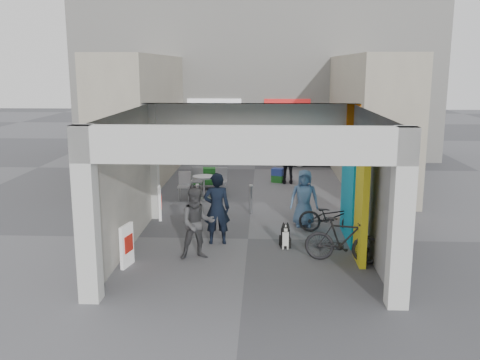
{
  "coord_description": "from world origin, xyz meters",
  "views": [
    {
      "loc": [
        0.4,
        -13.79,
        4.56
      ],
      "look_at": [
        -0.26,
        1.0,
        1.41
      ],
      "focal_mm": 40.0,
      "sensor_mm": 36.0,
      "label": 1
    }
  ],
  "objects_px": {
    "produce_stand": "(205,181)",
    "man_with_dog": "(217,208)",
    "cafe_set": "(201,187)",
    "man_elderly": "(304,198)",
    "white_van": "(321,151)",
    "bicycle_rear": "(343,240)",
    "man_crates": "(289,162)",
    "man_back_turned": "(197,223)",
    "bicycle_front": "(331,217)",
    "border_collie": "(285,237)"
  },
  "relations": [
    {
      "from": "man_with_dog",
      "to": "man_elderly",
      "type": "relative_size",
      "value": 1.14
    },
    {
      "from": "man_with_dog",
      "to": "bicycle_rear",
      "type": "distance_m",
      "value": 3.37
    },
    {
      "from": "cafe_set",
      "to": "man_back_turned",
      "type": "bearing_deg",
      "value": -84.19
    },
    {
      "from": "white_van",
      "to": "man_elderly",
      "type": "bearing_deg",
      "value": 171.9
    },
    {
      "from": "cafe_set",
      "to": "border_collie",
      "type": "distance_m",
      "value": 6.02
    },
    {
      "from": "produce_stand",
      "to": "man_crates",
      "type": "height_order",
      "value": "man_crates"
    },
    {
      "from": "cafe_set",
      "to": "man_elderly",
      "type": "bearing_deg",
      "value": -44.89
    },
    {
      "from": "cafe_set",
      "to": "bicycle_front",
      "type": "distance_m",
      "value": 5.77
    },
    {
      "from": "cafe_set",
      "to": "man_elderly",
      "type": "height_order",
      "value": "man_elderly"
    },
    {
      "from": "produce_stand",
      "to": "white_van",
      "type": "relative_size",
      "value": 0.31
    },
    {
      "from": "man_back_turned",
      "to": "border_collie",
      "type": "bearing_deg",
      "value": 6.7
    },
    {
      "from": "man_with_dog",
      "to": "bicycle_front",
      "type": "xyz_separation_m",
      "value": [
        3.11,
        1.02,
        -0.47
      ]
    },
    {
      "from": "bicycle_rear",
      "to": "border_collie",
      "type": "bearing_deg",
      "value": 66.53
    },
    {
      "from": "bicycle_front",
      "to": "bicycle_rear",
      "type": "height_order",
      "value": "bicycle_rear"
    },
    {
      "from": "bicycle_front",
      "to": "border_collie",
      "type": "bearing_deg",
      "value": 144.98
    },
    {
      "from": "cafe_set",
      "to": "man_elderly",
      "type": "distance_m",
      "value": 4.81
    },
    {
      "from": "produce_stand",
      "to": "man_elderly",
      "type": "distance_m",
      "value": 5.86
    },
    {
      "from": "man_with_dog",
      "to": "man_elderly",
      "type": "xyz_separation_m",
      "value": [
        2.39,
        1.69,
        -0.11
      ]
    },
    {
      "from": "man_elderly",
      "to": "bicycle_front",
      "type": "relative_size",
      "value": 0.92
    },
    {
      "from": "cafe_set",
      "to": "bicycle_rear",
      "type": "bearing_deg",
      "value": -56.94
    },
    {
      "from": "man_back_turned",
      "to": "produce_stand",
      "type": "bearing_deg",
      "value": 79.57
    },
    {
      "from": "cafe_set",
      "to": "bicycle_rear",
      "type": "height_order",
      "value": "bicycle_rear"
    },
    {
      "from": "produce_stand",
      "to": "border_collie",
      "type": "xyz_separation_m",
      "value": [
        2.8,
        -6.69,
        -0.03
      ]
    },
    {
      "from": "man_elderly",
      "to": "man_crates",
      "type": "height_order",
      "value": "man_crates"
    },
    {
      "from": "produce_stand",
      "to": "white_van",
      "type": "bearing_deg",
      "value": 38.06
    },
    {
      "from": "man_back_turned",
      "to": "man_crates",
      "type": "distance_m",
      "value": 8.93
    },
    {
      "from": "man_crates",
      "to": "bicycle_rear",
      "type": "height_order",
      "value": "man_crates"
    },
    {
      "from": "bicycle_rear",
      "to": "white_van",
      "type": "height_order",
      "value": "white_van"
    },
    {
      "from": "man_with_dog",
      "to": "bicycle_rear",
      "type": "xyz_separation_m",
      "value": [
        3.11,
        -1.25,
        -0.4
      ]
    },
    {
      "from": "man_back_turned",
      "to": "man_with_dog",
      "type": "bearing_deg",
      "value": 56.65
    },
    {
      "from": "man_back_turned",
      "to": "man_elderly",
      "type": "bearing_deg",
      "value": 30.37
    },
    {
      "from": "man_back_turned",
      "to": "white_van",
      "type": "xyz_separation_m",
      "value": [
        4.27,
        12.86,
        -0.22
      ]
    },
    {
      "from": "man_back_turned",
      "to": "man_crates",
      "type": "xyz_separation_m",
      "value": [
        2.56,
        8.56,
        -0.0
      ]
    },
    {
      "from": "man_with_dog",
      "to": "man_back_turned",
      "type": "bearing_deg",
      "value": 64.68
    },
    {
      "from": "man_back_turned",
      "to": "cafe_set",
      "type": "bearing_deg",
      "value": 80.46
    },
    {
      "from": "border_collie",
      "to": "man_with_dog",
      "type": "relative_size",
      "value": 0.37
    },
    {
      "from": "cafe_set",
      "to": "white_van",
      "type": "relative_size",
      "value": 0.43
    },
    {
      "from": "man_crates",
      "to": "bicycle_rear",
      "type": "xyz_separation_m",
      "value": [
        0.92,
        -8.66,
        -0.33
      ]
    },
    {
      "from": "man_elderly",
      "to": "bicycle_rear",
      "type": "bearing_deg",
      "value": -74.89
    },
    {
      "from": "produce_stand",
      "to": "border_collie",
      "type": "bearing_deg",
      "value": -76.33
    },
    {
      "from": "man_crates",
      "to": "produce_stand",
      "type": "bearing_deg",
      "value": 18.2
    },
    {
      "from": "man_back_turned",
      "to": "white_van",
      "type": "relative_size",
      "value": 0.46
    },
    {
      "from": "cafe_set",
      "to": "white_van",
      "type": "height_order",
      "value": "white_van"
    },
    {
      "from": "produce_stand",
      "to": "white_van",
      "type": "xyz_separation_m",
      "value": [
        4.92,
        5.3,
        0.34
      ]
    },
    {
      "from": "man_crates",
      "to": "white_van",
      "type": "bearing_deg",
      "value": -110.69
    },
    {
      "from": "border_collie",
      "to": "bicycle_rear",
      "type": "distance_m",
      "value": 1.67
    },
    {
      "from": "produce_stand",
      "to": "man_with_dog",
      "type": "relative_size",
      "value": 0.62
    },
    {
      "from": "cafe_set",
      "to": "man_back_turned",
      "type": "relative_size",
      "value": 0.93
    },
    {
      "from": "produce_stand",
      "to": "man_crates",
      "type": "bearing_deg",
      "value": 8.17
    },
    {
      "from": "border_collie",
      "to": "bicycle_front",
      "type": "xyz_separation_m",
      "value": [
        1.32,
        1.29,
        0.2
      ]
    }
  ]
}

